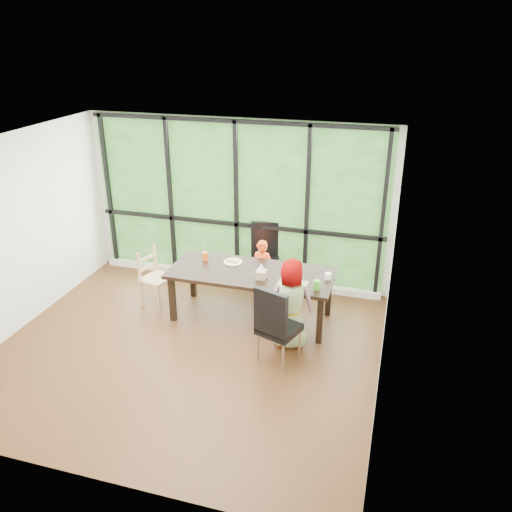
{
  "coord_description": "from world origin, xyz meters",
  "views": [
    {
      "loc": [
        2.49,
        -5.34,
        3.98
      ],
      "look_at": [
        0.69,
        0.95,
        1.05
      ],
      "focal_mm": 36.39,
      "sensor_mm": 36.0,
      "label": 1
    }
  ],
  "objects_px": {
    "chair_interior_leather": "(279,324)",
    "chair_end_beech": "(157,279)",
    "green_cup": "(317,285)",
    "orange_cup": "(205,256)",
    "child_toddler": "(262,271)",
    "white_mug": "(328,276)",
    "dining_table": "(251,295)",
    "chair_window_leather": "(265,258)",
    "plate_far": "(233,262)",
    "plate_near": "(292,284)",
    "child_older": "(290,304)",
    "tissue_box": "(261,275)"
  },
  "relations": [
    {
      "from": "green_cup",
      "to": "tissue_box",
      "type": "height_order",
      "value": "green_cup"
    },
    {
      "from": "white_mug",
      "to": "tissue_box",
      "type": "distance_m",
      "value": 0.93
    },
    {
      "from": "chair_window_leather",
      "to": "tissue_box",
      "type": "distance_m",
      "value": 1.2
    },
    {
      "from": "orange_cup",
      "to": "plate_far",
      "type": "bearing_deg",
      "value": 5.01
    },
    {
      "from": "tissue_box",
      "to": "dining_table",
      "type": "bearing_deg",
      "value": 138.9
    },
    {
      "from": "plate_far",
      "to": "green_cup",
      "type": "distance_m",
      "value": 1.44
    },
    {
      "from": "chair_end_beech",
      "to": "white_mug",
      "type": "height_order",
      "value": "chair_end_beech"
    },
    {
      "from": "chair_end_beech",
      "to": "tissue_box",
      "type": "distance_m",
      "value": 1.73
    },
    {
      "from": "dining_table",
      "to": "plate_far",
      "type": "xyz_separation_m",
      "value": [
        -0.35,
        0.22,
        0.38
      ]
    },
    {
      "from": "dining_table",
      "to": "child_toddler",
      "type": "height_order",
      "value": "child_toddler"
    },
    {
      "from": "green_cup",
      "to": "white_mug",
      "type": "bearing_deg",
      "value": 74.63
    },
    {
      "from": "dining_table",
      "to": "orange_cup",
      "type": "height_order",
      "value": "orange_cup"
    },
    {
      "from": "chair_interior_leather",
      "to": "white_mug",
      "type": "relative_size",
      "value": 11.77
    },
    {
      "from": "dining_table",
      "to": "chair_end_beech",
      "type": "bearing_deg",
      "value": -178.68
    },
    {
      "from": "child_toddler",
      "to": "white_mug",
      "type": "height_order",
      "value": "child_toddler"
    },
    {
      "from": "child_older",
      "to": "plate_far",
      "type": "height_order",
      "value": "child_older"
    },
    {
      "from": "chair_end_beech",
      "to": "child_older",
      "type": "relative_size",
      "value": 0.72
    },
    {
      "from": "dining_table",
      "to": "chair_window_leather",
      "type": "distance_m",
      "value": 0.99
    },
    {
      "from": "plate_far",
      "to": "tissue_box",
      "type": "relative_size",
      "value": 1.98
    },
    {
      "from": "chair_end_beech",
      "to": "plate_near",
      "type": "bearing_deg",
      "value": -79.68
    },
    {
      "from": "child_older",
      "to": "plate_near",
      "type": "bearing_deg",
      "value": -89.37
    },
    {
      "from": "dining_table",
      "to": "plate_far",
      "type": "distance_m",
      "value": 0.56
    },
    {
      "from": "chair_interior_leather",
      "to": "child_toddler",
      "type": "distance_m",
      "value": 1.64
    },
    {
      "from": "child_toddler",
      "to": "orange_cup",
      "type": "bearing_deg",
      "value": -144.1
    },
    {
      "from": "child_older",
      "to": "plate_near",
      "type": "distance_m",
      "value": 0.33
    },
    {
      "from": "child_older",
      "to": "white_mug",
      "type": "bearing_deg",
      "value": -131.72
    },
    {
      "from": "tissue_box",
      "to": "child_toddler",
      "type": "bearing_deg",
      "value": 104.45
    },
    {
      "from": "child_toddler",
      "to": "white_mug",
      "type": "xyz_separation_m",
      "value": [
        1.09,
        -0.52,
        0.3
      ]
    },
    {
      "from": "plate_near",
      "to": "child_older",
      "type": "bearing_deg",
      "value": -80.51
    },
    {
      "from": "child_older",
      "to": "orange_cup",
      "type": "relative_size",
      "value": 9.92
    },
    {
      "from": "white_mug",
      "to": "plate_far",
      "type": "bearing_deg",
      "value": 173.68
    },
    {
      "from": "green_cup",
      "to": "plate_far",
      "type": "bearing_deg",
      "value": 159.25
    },
    {
      "from": "plate_near",
      "to": "chair_end_beech",
      "type": "bearing_deg",
      "value": 174.4
    },
    {
      "from": "dining_table",
      "to": "chair_interior_leather",
      "type": "xyz_separation_m",
      "value": [
        0.64,
        -0.92,
        0.17
      ]
    },
    {
      "from": "green_cup",
      "to": "orange_cup",
      "type": "bearing_deg",
      "value": 165.03
    },
    {
      "from": "child_toddler",
      "to": "child_older",
      "type": "distance_m",
      "value": 1.34
    },
    {
      "from": "chair_interior_leather",
      "to": "green_cup",
      "type": "height_order",
      "value": "chair_interior_leather"
    },
    {
      "from": "orange_cup",
      "to": "white_mug",
      "type": "relative_size",
      "value": 1.37
    },
    {
      "from": "plate_near",
      "to": "green_cup",
      "type": "distance_m",
      "value": 0.36
    },
    {
      "from": "plate_far",
      "to": "plate_near",
      "type": "distance_m",
      "value": 1.1
    },
    {
      "from": "child_older",
      "to": "orange_cup",
      "type": "distance_m",
      "value": 1.65
    },
    {
      "from": "dining_table",
      "to": "chair_end_beech",
      "type": "height_order",
      "value": "chair_end_beech"
    },
    {
      "from": "chair_interior_leather",
      "to": "chair_end_beech",
      "type": "height_order",
      "value": "chair_interior_leather"
    },
    {
      "from": "chair_window_leather",
      "to": "chair_end_beech",
      "type": "bearing_deg",
      "value": -159.28
    },
    {
      "from": "green_cup",
      "to": "dining_table",
      "type": "bearing_deg",
      "value": 163.99
    },
    {
      "from": "chair_window_leather",
      "to": "green_cup",
      "type": "distance_m",
      "value": 1.66
    },
    {
      "from": "orange_cup",
      "to": "chair_window_leather",
      "type": "bearing_deg",
      "value": 47.76
    },
    {
      "from": "chair_window_leather",
      "to": "green_cup",
      "type": "relative_size",
      "value": 7.85
    },
    {
      "from": "child_older",
      "to": "white_mug",
      "type": "relative_size",
      "value": 13.63
    },
    {
      "from": "orange_cup",
      "to": "tissue_box",
      "type": "height_order",
      "value": "orange_cup"
    }
  ]
}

